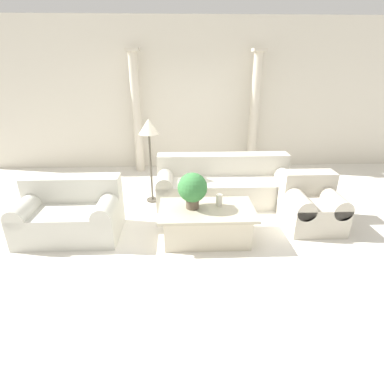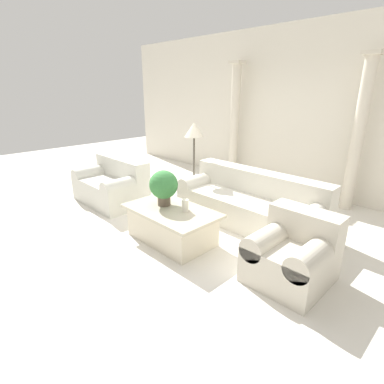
{
  "view_description": "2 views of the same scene",
  "coord_description": "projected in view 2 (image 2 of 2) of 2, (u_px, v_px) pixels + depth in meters",
  "views": [
    {
      "loc": [
        -0.31,
        -4.04,
        2.3
      ],
      "look_at": [
        -0.14,
        0.13,
        0.49
      ],
      "focal_mm": 28.0,
      "sensor_mm": 36.0,
      "label": 1
    },
    {
      "loc": [
        2.93,
        -2.83,
        2.04
      ],
      "look_at": [
        -0.07,
        0.12,
        0.57
      ],
      "focal_mm": 28.0,
      "sensor_mm": 36.0,
      "label": 2
    }
  ],
  "objects": [
    {
      "name": "coffee_table",
      "position": [
        172.0,
        224.0,
        4.16
      ],
      "size": [
        1.31,
        0.78,
        0.47
      ],
      "color": "beige",
      "rests_on": "ground_plane"
    },
    {
      "name": "wall_back",
      "position": [
        295.0,
        111.0,
        5.91
      ],
      "size": [
        10.0,
        0.06,
        3.2
      ],
      "color": "silver",
      "rests_on": "ground_plane"
    },
    {
      "name": "potted_plant",
      "position": [
        164.0,
        186.0,
        4.15
      ],
      "size": [
        0.4,
        0.4,
        0.5
      ],
      "color": "brown",
      "rests_on": "coffee_table"
    },
    {
      "name": "loveseat",
      "position": [
        112.0,
        184.0,
        5.57
      ],
      "size": [
        1.38,
        0.85,
        0.8
      ],
      "color": "silver",
      "rests_on": "ground_plane"
    },
    {
      "name": "pillar_candle",
      "position": [
        185.0,
        205.0,
        4.0
      ],
      "size": [
        0.09,
        0.09,
        0.16
      ],
      "color": "silver",
      "rests_on": "coffee_table"
    },
    {
      "name": "sofa_long",
      "position": [
        250.0,
        203.0,
        4.69
      ],
      "size": [
        2.35,
        0.85,
        0.8
      ],
      "color": "beige",
      "rests_on": "ground_plane"
    },
    {
      "name": "column_left",
      "position": [
        235.0,
        122.0,
        6.64
      ],
      "size": [
        0.28,
        0.28,
        2.57
      ],
      "color": "beige",
      "rests_on": "ground_plane"
    },
    {
      "name": "armchair",
      "position": [
        293.0,
        252.0,
        3.27
      ],
      "size": [
        0.79,
        0.84,
        0.77
      ],
      "color": "beige",
      "rests_on": "ground_plane"
    },
    {
      "name": "ground_plane",
      "position": [
        190.0,
        230.0,
        4.52
      ],
      "size": [
        16.0,
        16.0,
        0.0
      ],
      "primitive_type": "plane",
      "color": "silver"
    },
    {
      "name": "floor_lamp",
      "position": [
        194.0,
        135.0,
        5.27
      ],
      "size": [
        0.34,
        0.34,
        1.46
      ],
      "color": "#4C473D",
      "rests_on": "ground_plane"
    },
    {
      "name": "column_right",
      "position": [
        358.0,
        134.0,
        4.91
      ],
      "size": [
        0.28,
        0.28,
        2.57
      ],
      "color": "beige",
      "rests_on": "ground_plane"
    }
  ]
}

